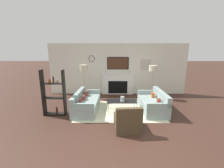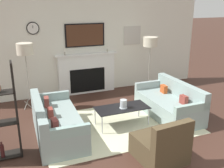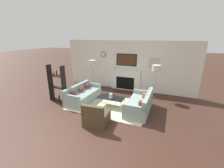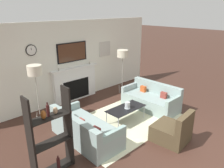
{
  "view_description": "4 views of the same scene",
  "coord_description": "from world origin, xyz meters",
  "px_view_note": "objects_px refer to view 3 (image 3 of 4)",
  "views": [
    {
      "loc": [
        -0.25,
        -3.22,
        2.36
      ],
      "look_at": [
        -0.3,
        2.74,
        1.0
      ],
      "focal_mm": 24.0,
      "sensor_mm": 36.0,
      "label": 1
    },
    {
      "loc": [
        -2.04,
        -2.4,
        2.63
      ],
      "look_at": [
        0.07,
        2.88,
        0.79
      ],
      "focal_mm": 42.0,
      "sensor_mm": 36.0,
      "label": 2
    },
    {
      "loc": [
        2.4,
        -3.04,
        2.87
      ],
      "look_at": [
        0.09,
        2.5,
        0.97
      ],
      "focal_mm": 24.0,
      "sensor_mm": 36.0,
      "label": 3
    },
    {
      "loc": [
        -4.05,
        -1.37,
        3.07
      ],
      "look_at": [
        0.05,
        2.88,
        1.01
      ],
      "focal_mm": 35.0,
      "sensor_mm": 36.0,
      "label": 4
    }
  ],
  "objects_px": {
    "couch_right": "(140,105)",
    "hurricane_candle": "(111,96)",
    "floor_lamp_right": "(156,68)",
    "coffee_table": "(111,98)",
    "couch_left": "(83,95)",
    "floor_lamp_left": "(93,63)",
    "armchair": "(96,117)",
    "shelf_unit": "(57,84)"
  },
  "relations": [
    {
      "from": "couch_right",
      "to": "hurricane_candle",
      "type": "xyz_separation_m",
      "value": [
        -1.23,
        -0.08,
        0.21
      ]
    },
    {
      "from": "hurricane_candle",
      "to": "floor_lamp_right",
      "type": "bearing_deg",
      "value": 47.05
    },
    {
      "from": "coffee_table",
      "to": "hurricane_candle",
      "type": "distance_m",
      "value": 0.12
    },
    {
      "from": "couch_left",
      "to": "floor_lamp_left",
      "type": "distance_m",
      "value": 2.05
    },
    {
      "from": "hurricane_candle",
      "to": "floor_lamp_right",
      "type": "xyz_separation_m",
      "value": [
        1.57,
        1.69,
        0.98
      ]
    },
    {
      "from": "couch_right",
      "to": "floor_lamp_right",
      "type": "distance_m",
      "value": 2.04
    },
    {
      "from": "coffee_table",
      "to": "hurricane_candle",
      "type": "height_order",
      "value": "hurricane_candle"
    },
    {
      "from": "couch_left",
      "to": "armchair",
      "type": "relative_size",
      "value": 2.22
    },
    {
      "from": "hurricane_candle",
      "to": "floor_lamp_left",
      "type": "height_order",
      "value": "floor_lamp_left"
    },
    {
      "from": "coffee_table",
      "to": "floor_lamp_right",
      "type": "xyz_separation_m",
      "value": [
        1.59,
        1.65,
        1.09
      ]
    },
    {
      "from": "hurricane_candle",
      "to": "shelf_unit",
      "type": "relative_size",
      "value": 0.11
    },
    {
      "from": "couch_right",
      "to": "shelf_unit",
      "type": "height_order",
      "value": "shelf_unit"
    },
    {
      "from": "hurricane_candle",
      "to": "couch_right",
      "type": "bearing_deg",
      "value": 3.62
    },
    {
      "from": "armchair",
      "to": "floor_lamp_right",
      "type": "height_order",
      "value": "floor_lamp_right"
    },
    {
      "from": "coffee_table",
      "to": "floor_lamp_right",
      "type": "bearing_deg",
      "value": 46.12
    },
    {
      "from": "floor_lamp_left",
      "to": "shelf_unit",
      "type": "bearing_deg",
      "value": -109.88
    },
    {
      "from": "shelf_unit",
      "to": "coffee_table",
      "type": "bearing_deg",
      "value": 8.28
    },
    {
      "from": "couch_right",
      "to": "coffee_table",
      "type": "xyz_separation_m",
      "value": [
        -1.24,
        -0.04,
        0.11
      ]
    },
    {
      "from": "floor_lamp_left",
      "to": "couch_left",
      "type": "bearing_deg",
      "value": -77.74
    },
    {
      "from": "armchair",
      "to": "floor_lamp_left",
      "type": "xyz_separation_m",
      "value": [
        -1.86,
        3.1,
        1.24
      ]
    },
    {
      "from": "couch_left",
      "to": "shelf_unit",
      "type": "bearing_deg",
      "value": -159.42
    },
    {
      "from": "floor_lamp_left",
      "to": "floor_lamp_right",
      "type": "height_order",
      "value": "floor_lamp_left"
    },
    {
      "from": "coffee_table",
      "to": "shelf_unit",
      "type": "height_order",
      "value": "shelf_unit"
    },
    {
      "from": "coffee_table",
      "to": "shelf_unit",
      "type": "bearing_deg",
      "value": -171.72
    },
    {
      "from": "couch_left",
      "to": "armchair",
      "type": "bearing_deg",
      "value": -44.63
    },
    {
      "from": "floor_lamp_right",
      "to": "shelf_unit",
      "type": "distance_m",
      "value": 4.61
    },
    {
      "from": "armchair",
      "to": "coffee_table",
      "type": "xyz_separation_m",
      "value": [
        -0.08,
        1.45,
        0.13
      ]
    },
    {
      "from": "armchair",
      "to": "shelf_unit",
      "type": "bearing_deg",
      "value": 157.28
    },
    {
      "from": "coffee_table",
      "to": "hurricane_candle",
      "type": "relative_size",
      "value": 6.16
    },
    {
      "from": "couch_right",
      "to": "floor_lamp_left",
      "type": "distance_m",
      "value": 3.63
    },
    {
      "from": "coffee_table",
      "to": "shelf_unit",
      "type": "xyz_separation_m",
      "value": [
        -2.5,
        -0.36,
        0.42
      ]
    },
    {
      "from": "couch_right",
      "to": "floor_lamp_right",
      "type": "relative_size",
      "value": 1.09
    },
    {
      "from": "floor_lamp_right",
      "to": "floor_lamp_left",
      "type": "bearing_deg",
      "value": 180.0
    },
    {
      "from": "couch_left",
      "to": "coffee_table",
      "type": "distance_m",
      "value": 1.43
    },
    {
      "from": "hurricane_candle",
      "to": "floor_lamp_left",
      "type": "xyz_separation_m",
      "value": [
        -1.79,
        1.69,
        1.0
      ]
    },
    {
      "from": "couch_left",
      "to": "floor_lamp_right",
      "type": "xyz_separation_m",
      "value": [
        3.01,
        1.61,
        1.2
      ]
    },
    {
      "from": "couch_left",
      "to": "floor_lamp_right",
      "type": "height_order",
      "value": "floor_lamp_right"
    },
    {
      "from": "coffee_table",
      "to": "floor_lamp_left",
      "type": "distance_m",
      "value": 2.67
    },
    {
      "from": "hurricane_candle",
      "to": "shelf_unit",
      "type": "distance_m",
      "value": 2.56
    },
    {
      "from": "hurricane_candle",
      "to": "armchair",
      "type": "bearing_deg",
      "value": -87.31
    },
    {
      "from": "floor_lamp_left",
      "to": "armchair",
      "type": "bearing_deg",
      "value": -59.07
    },
    {
      "from": "coffee_table",
      "to": "couch_left",
      "type": "bearing_deg",
      "value": 178.36
    }
  ]
}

